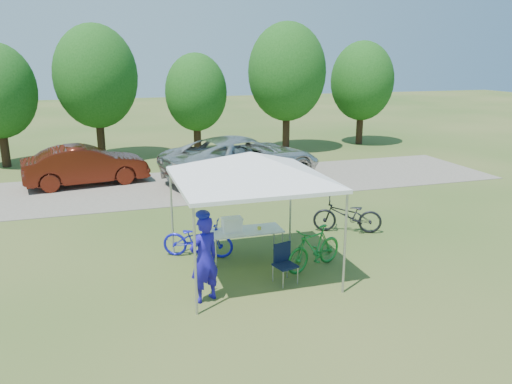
% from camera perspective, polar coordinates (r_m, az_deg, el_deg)
% --- Properties ---
extents(ground, '(100.00, 100.00, 0.00)m').
position_cam_1_polar(ground, '(11.25, -0.58, -9.16)').
color(ground, '#2D5119').
rests_on(ground, ground).
extents(gravel_strip, '(24.00, 5.00, 0.02)m').
position_cam_1_polar(gravel_strip, '(18.64, -7.66, 0.71)').
color(gravel_strip, gray).
rests_on(gravel_strip, ground).
extents(canopy, '(4.53, 4.53, 3.00)m').
position_cam_1_polar(canopy, '(10.44, -0.62, 4.22)').
color(canopy, '#A5A5AA').
rests_on(canopy, ground).
extents(treeline, '(24.89, 4.28, 6.30)m').
position_cam_1_polar(treeline, '(24.03, -11.20, 12.32)').
color(treeline, '#382314').
rests_on(treeline, ground).
extents(folding_table, '(1.70, 0.71, 0.70)m').
position_cam_1_polar(folding_table, '(11.79, -1.13, -4.56)').
color(folding_table, white).
rests_on(folding_table, ground).
extents(folding_chair, '(0.52, 0.54, 0.83)m').
position_cam_1_polar(folding_chair, '(10.67, 3.19, -7.73)').
color(folding_chair, black).
rests_on(folding_chair, ground).
extents(cooler, '(0.47, 0.32, 0.34)m').
position_cam_1_polar(cooler, '(11.63, -2.76, -3.74)').
color(cooler, white).
rests_on(cooler, folding_table).
extents(ice_cream_cup, '(0.09, 0.09, 0.07)m').
position_cam_1_polar(ice_cream_cup, '(11.80, 0.37, -4.14)').
color(ice_cream_cup, gold).
rests_on(ice_cream_cup, folding_table).
extents(cyclist, '(0.75, 0.63, 1.74)m').
position_cam_1_polar(cyclist, '(9.75, -5.95, -7.64)').
color(cyclist, '#1E15AF').
rests_on(cyclist, ground).
extents(bike_blue, '(1.79, 1.22, 0.89)m').
position_cam_1_polar(bike_blue, '(12.01, -6.66, -5.35)').
color(bike_blue, '#1616C3').
rests_on(bike_blue, ground).
extents(bike_green, '(1.69, 1.05, 0.98)m').
position_cam_1_polar(bike_green, '(11.34, 6.67, -6.37)').
color(bike_green, '#19742A').
rests_on(bike_green, ground).
extents(bike_dark, '(1.95, 1.36, 0.97)m').
position_cam_1_polar(bike_dark, '(13.76, 10.41, -2.63)').
color(bike_dark, black).
rests_on(bike_dark, ground).
extents(minivan, '(6.71, 4.33, 1.72)m').
position_cam_1_polar(minivan, '(19.04, -1.51, 3.83)').
color(minivan, silver).
rests_on(minivan, gravel_strip).
extents(sedan, '(4.62, 2.22, 1.46)m').
position_cam_1_polar(sedan, '(19.55, -18.85, 2.93)').
color(sedan, '#4E170D').
rests_on(sedan, gravel_strip).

